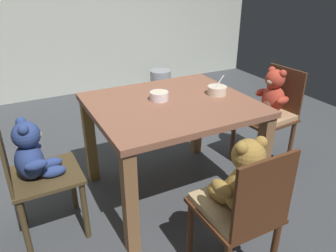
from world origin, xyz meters
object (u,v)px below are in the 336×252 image
at_px(porridge_bowl_cream_near_right, 217,90).
at_px(porridge_bowl_white_center, 159,96).
at_px(teddy_chair_near_front, 242,194).
at_px(teddy_chair_near_right, 270,104).
at_px(metal_pail, 161,80).
at_px(teddy_chair_near_left, 32,161).
at_px(dining_table, 171,118).

xyz_separation_m(porridge_bowl_cream_near_right, porridge_bowl_white_center, (-0.42, 0.09, -0.00)).
xyz_separation_m(teddy_chair_near_front, porridge_bowl_white_center, (0.01, 0.92, 0.20)).
bearing_deg(teddy_chair_near_right, porridge_bowl_white_center, -9.71).
distance_m(porridge_bowl_cream_near_right, porridge_bowl_white_center, 0.43).
bearing_deg(metal_pail, teddy_chair_near_left, -130.98).
distance_m(teddy_chair_near_right, porridge_bowl_white_center, 1.00).
distance_m(teddy_chair_near_front, metal_pail, 3.20).
distance_m(teddy_chair_near_front, porridge_bowl_white_center, 0.95).
xyz_separation_m(dining_table, teddy_chair_near_front, (-0.06, -0.85, -0.05)).
bearing_deg(teddy_chair_near_left, metal_pail, 48.56).
height_order(dining_table, metal_pail, dining_table).
bearing_deg(teddy_chair_near_right, dining_table, -5.46).
height_order(teddy_chair_near_right, teddy_chair_near_front, teddy_chair_near_front).
bearing_deg(porridge_bowl_cream_near_right, porridge_bowl_white_center, 167.79).
bearing_deg(porridge_bowl_white_center, teddy_chair_near_right, -4.51).
bearing_deg(metal_pail, dining_table, -114.29).
bearing_deg(teddy_chair_near_left, teddy_chair_near_front, -43.64).
xyz_separation_m(teddy_chair_near_left, porridge_bowl_white_center, (0.87, 0.11, 0.22)).
height_order(teddy_chair_near_front, metal_pail, teddy_chair_near_front).
height_order(teddy_chair_near_right, metal_pail, teddy_chair_near_right).
height_order(dining_table, teddy_chair_near_right, teddy_chair_near_right).
height_order(teddy_chair_near_left, porridge_bowl_cream_near_right, teddy_chair_near_left).
relative_size(dining_table, teddy_chair_near_right, 1.28).
height_order(porridge_bowl_white_center, metal_pail, porridge_bowl_white_center).
relative_size(porridge_bowl_white_center, metal_pail, 0.44).
relative_size(teddy_chair_near_left, porridge_bowl_white_center, 7.07).
bearing_deg(teddy_chair_near_right, porridge_bowl_cream_near_right, -3.81).
distance_m(porridge_bowl_white_center, metal_pail, 2.40).
distance_m(dining_table, metal_pail, 2.41).
bearing_deg(teddy_chair_near_right, teddy_chair_near_left, -4.15).
relative_size(dining_table, teddy_chair_near_left, 1.18).
bearing_deg(metal_pail, teddy_chair_near_right, -91.38).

